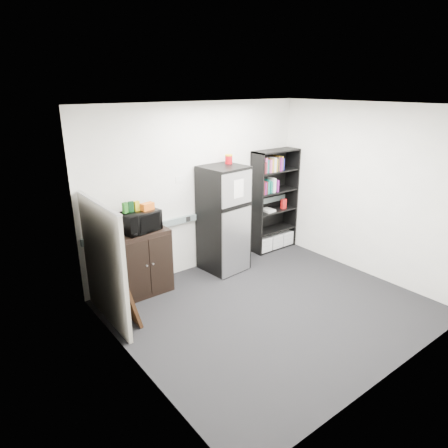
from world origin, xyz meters
The scene contains 18 objects.
floor centered at (0.00, 0.00, 0.00)m, with size 4.00×4.00×0.00m, color black.
wall_back centered at (0.00, 1.75, 1.35)m, with size 4.00×0.02×2.70m, color silver.
wall_right centered at (2.00, 0.00, 1.35)m, with size 0.02×3.50×2.70m, color silver.
wall_left centered at (-2.00, 0.00, 1.35)m, with size 0.02×3.50×2.70m, color silver.
ceiling centered at (0.00, 0.00, 2.70)m, with size 4.00×3.50×0.02m, color white.
electrical_raceway centered at (0.00, 1.72, 0.90)m, with size 3.92×0.05×0.10m, color gray.
wall_note centered at (-0.35, 1.74, 1.55)m, with size 0.14×0.00×0.10m, color white.
bookshelf centered at (1.53, 1.57, 0.91)m, with size 0.90×0.34×1.85m.
cubicle_partition centered at (-1.90, 1.08, 0.81)m, with size 0.06×1.30×1.62m.
cabinet centered at (-1.19, 1.50, 0.48)m, with size 0.77×0.51×0.97m.
microwave centered at (-1.19, 1.48, 1.11)m, with size 0.54×0.36×0.30m, color black.
snack_box_a centered at (-1.37, 1.52, 1.34)m, with size 0.07×0.05×0.15m, color #1C5718.
snack_box_b centered at (-1.28, 1.52, 1.34)m, with size 0.07×0.05×0.15m, color #0C3515.
snack_box_c centered at (-1.20, 1.52, 1.33)m, with size 0.07×0.05×0.14m, color gold.
snack_bag centered at (-1.06, 1.47, 1.31)m, with size 0.18×0.10×0.10m, color #DB5E15.
refrigerator centered at (0.26, 1.42, 0.87)m, with size 0.71×0.74×1.73m.
coffee_can centered at (0.46, 1.55, 1.82)m, with size 0.12×0.12×0.17m.
framed_poster centered at (-1.77, 1.02, 0.49)m, with size 0.28×0.76×0.96m.
Camera 1 is at (-3.48, -3.44, 2.93)m, focal length 32.00 mm.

